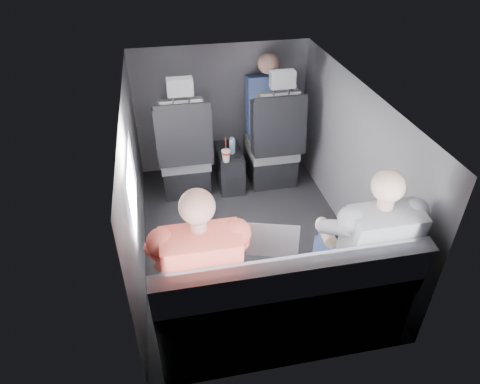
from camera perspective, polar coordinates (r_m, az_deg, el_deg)
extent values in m
plane|color=black|center=(3.85, 0.93, -6.05)|extent=(2.60, 2.60, 0.00)
plane|color=#B2B2AD|center=(3.14, 1.17, 12.93)|extent=(2.60, 2.60, 0.00)
cube|color=#56565B|center=(3.40, -13.96, 0.80)|extent=(0.02, 2.60, 1.35)
cube|color=#56565B|center=(3.72, 14.75, 3.84)|extent=(0.02, 2.60, 1.35)
cube|color=#56565B|center=(4.58, -2.45, 11.03)|extent=(1.80, 0.02, 1.35)
cube|color=#56565B|center=(2.49, 7.53, -13.48)|extent=(1.80, 0.02, 1.35)
cube|color=white|center=(3.03, -14.20, 1.26)|extent=(0.02, 0.75, 0.42)
cube|color=black|center=(4.06, 5.34, 9.59)|extent=(0.35, 0.11, 0.59)
cube|color=black|center=(4.45, -7.22, 2.34)|extent=(0.46, 0.48, 0.30)
cube|color=#5A5B5F|center=(4.32, -7.42, 4.78)|extent=(0.48, 0.46, 0.14)
cube|color=#5A5B5F|center=(3.96, -7.55, 7.99)|extent=(0.38, 0.18, 0.61)
cube|color=black|center=(3.97, -10.70, 7.26)|extent=(0.08, 0.21, 0.53)
cube|color=black|center=(3.99, -4.36, 7.93)|extent=(0.08, 0.21, 0.53)
cube|color=black|center=(3.91, -7.46, 7.44)|extent=(0.50, 0.11, 0.58)
cube|color=#5A5B5F|center=(3.75, -8.02, 13.73)|extent=(0.22, 0.10, 0.15)
cube|color=black|center=(4.58, 4.06, 3.54)|extent=(0.46, 0.48, 0.30)
cube|color=#5A5B5F|center=(4.45, 4.24, 5.94)|extent=(0.48, 0.46, 0.14)
cube|color=#5A5B5F|center=(4.11, 5.19, 9.14)|extent=(0.38, 0.18, 0.61)
cube|color=black|center=(4.07, 2.15, 8.52)|extent=(0.08, 0.21, 0.53)
cube|color=black|center=(4.18, 8.10, 8.97)|extent=(0.08, 0.21, 0.53)
cube|color=black|center=(4.05, 5.43, 8.62)|extent=(0.50, 0.11, 0.58)
cube|color=#5A5B5F|center=(3.90, 5.69, 14.72)|extent=(0.22, 0.10, 0.15)
cube|color=black|center=(4.43, -1.43, 3.24)|extent=(0.24, 0.48, 0.40)
cylinder|color=black|center=(4.22, -1.85, 4.71)|extent=(0.09, 0.09, 0.01)
cylinder|color=black|center=(4.23, -0.38, 4.86)|extent=(0.09, 0.09, 0.01)
cube|color=#5A5B5F|center=(3.00, 5.20, -15.32)|extent=(1.60, 0.50, 0.45)
cube|color=#5A5B5F|center=(2.51, 7.19, -12.58)|extent=(1.60, 0.17, 0.47)
cylinder|color=red|center=(4.11, -1.89, 5.26)|extent=(0.08, 0.08, 0.02)
cylinder|color=white|center=(4.10, -1.90, 5.50)|extent=(0.09, 0.09, 0.01)
cylinder|color=red|center=(4.06, -1.92, 6.42)|extent=(0.01, 0.01, 0.14)
cylinder|color=#ACCDE9|center=(4.25, -1.04, 6.09)|extent=(0.06, 0.06, 0.15)
cylinder|color=#ACCDE9|center=(4.21, -1.05, 7.14)|extent=(0.04, 0.04, 0.02)
cube|color=silver|center=(2.88, -5.20, -7.54)|extent=(0.33, 0.24, 0.02)
cube|color=silver|center=(2.86, -5.18, -7.58)|extent=(0.27, 0.14, 0.00)
cube|color=silver|center=(2.92, -5.38, -6.47)|extent=(0.10, 0.05, 0.00)
cube|color=silver|center=(2.69, -4.95, -7.73)|extent=(0.32, 0.08, 0.22)
cube|color=white|center=(2.69, -4.97, -7.66)|extent=(0.28, 0.06, 0.19)
cube|color=silver|center=(2.94, 3.58, -6.39)|extent=(0.38, 0.32, 0.02)
cube|color=silver|center=(2.92, 3.66, -6.42)|extent=(0.30, 0.20, 0.00)
cube|color=silver|center=(2.98, 3.26, -5.38)|extent=(0.11, 0.08, 0.00)
cube|color=silver|center=(2.75, 4.41, -6.48)|extent=(0.34, 0.16, 0.22)
cube|color=white|center=(2.76, 4.37, -6.42)|extent=(0.29, 0.13, 0.19)
cube|color=black|center=(3.08, 15.24, -5.52)|extent=(0.33, 0.26, 0.02)
cube|color=black|center=(3.06, 15.38, -5.54)|extent=(0.26, 0.15, 0.00)
cube|color=black|center=(3.11, 14.81, -4.65)|extent=(0.10, 0.06, 0.00)
cube|color=black|center=(2.92, 16.57, -5.51)|extent=(0.30, 0.11, 0.20)
cube|color=white|center=(2.93, 16.51, -5.46)|extent=(0.26, 0.09, 0.17)
cube|color=#37363B|center=(2.79, -7.81, -11.43)|extent=(0.16, 0.47, 0.14)
cube|color=#37363B|center=(2.80, -2.91, -10.84)|extent=(0.16, 0.47, 0.14)
cube|color=#37363B|center=(3.17, -7.77, -11.94)|extent=(0.14, 0.14, 0.45)
cube|color=#37363B|center=(3.18, -3.46, -11.42)|extent=(0.14, 0.14, 0.45)
cube|color=#D15B44|center=(2.46, -5.12, -10.18)|extent=(0.43, 0.29, 0.58)
sphere|color=tan|center=(2.21, -5.77, -1.94)|extent=(0.19, 0.19, 0.19)
cylinder|color=tan|center=(2.73, -10.26, -8.04)|extent=(0.12, 0.30, 0.13)
cylinder|color=tan|center=(2.75, -1.27, -6.97)|extent=(0.12, 0.30, 0.13)
cube|color=navy|center=(2.99, 13.30, -8.33)|extent=(0.16, 0.46, 0.14)
cube|color=navy|center=(3.08, 17.30, -7.59)|extent=(0.16, 0.46, 0.14)
cube|color=navy|center=(3.35, 11.05, -9.26)|extent=(0.14, 0.14, 0.45)
cube|color=navy|center=(3.43, 14.71, -8.59)|extent=(0.14, 0.14, 0.45)
cube|color=gray|center=(2.74, 17.85, -6.71)|extent=(0.42, 0.29, 0.57)
sphere|color=#D3AE90|center=(2.52, 19.19, 0.79)|extent=(0.19, 0.19, 0.19)
cylinder|color=#D3AE90|center=(2.91, 11.41, -5.23)|extent=(0.12, 0.29, 0.13)
cylinder|color=#D3AE90|center=(3.08, 18.76, -4.06)|extent=(0.12, 0.29, 0.13)
cube|color=navy|center=(4.42, 3.66, 11.58)|extent=(0.42, 0.27, 0.61)
sphere|color=tan|center=(4.29, 3.80, 16.80)|extent=(0.21, 0.21, 0.21)
cube|color=navy|center=(4.60, 3.34, 8.55)|extent=(0.36, 0.42, 0.13)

